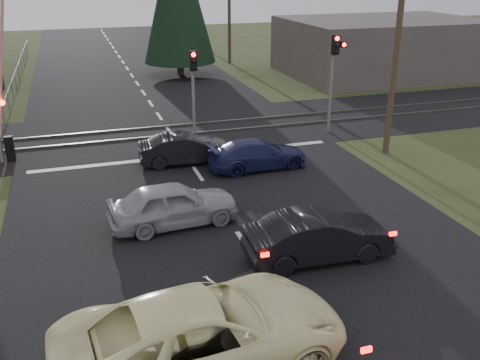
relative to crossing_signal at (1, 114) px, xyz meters
name	(u,v)px	position (x,y,z in m)	size (l,w,h in m)	color
ground	(245,244)	(7.27, -9.79, -2.06)	(120.00, 120.00, 0.00)	#303B1B
road	(178,144)	(7.27, 0.21, -2.05)	(14.00, 100.00, 0.01)	black
rail_corridor	(170,132)	(7.27, 2.21, -2.05)	(120.00, 8.00, 0.01)	black
stop_line	(186,156)	(7.27, -1.59, -2.05)	(13.00, 0.35, 0.00)	silver
rail_near	(173,135)	(7.27, 1.41, -2.01)	(120.00, 0.12, 0.10)	#59544C
rail_far	(167,126)	(7.27, 3.01, -2.01)	(120.00, 0.12, 0.10)	#59544C
crossing_signal	(1,114)	(0.00, 0.00, 0.00)	(1.62, 0.38, 6.96)	slate
traffic_signal_right	(335,65)	(14.82, -0.31, 1.26)	(0.68, 0.48, 4.70)	slate
traffic_signal_center	(193,79)	(8.27, 0.89, 0.75)	(0.32, 0.48, 4.10)	slate
utility_pole_near	(397,43)	(15.77, -3.79, 2.67)	(1.80, 0.26, 9.00)	#4C3D2D
utility_pole_mid	(229,4)	(15.77, 20.21, 2.67)	(1.80, 0.26, 9.00)	#4C3D2D
fence_left	(16,96)	(-0.53, 12.71, -2.06)	(0.10, 36.00, 1.20)	slate
building_right	(383,47)	(25.27, 12.21, -0.06)	(14.00, 10.00, 4.00)	#59514C
cream_coupe	(204,333)	(4.86, -14.47, -1.22)	(2.76, 5.99, 1.66)	#F6F3B0
dark_hatchback	(319,237)	(8.97, -11.20, -1.37)	(1.45, 4.15, 1.37)	black
silver_car	(174,204)	(5.53, -7.86, -1.36)	(1.64, 4.09, 1.39)	#96989E
blue_sedan	(257,154)	(9.73, -3.89, -1.47)	(1.65, 4.07, 1.18)	#181D48
dark_car_far	(185,149)	(7.07, -2.43, -1.43)	(1.32, 3.79, 1.25)	black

